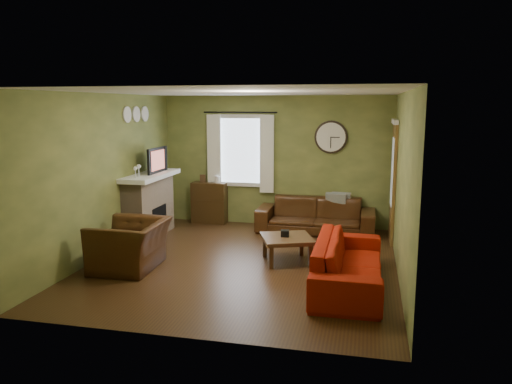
% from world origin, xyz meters
% --- Properties ---
extents(floor, '(4.60, 5.20, 0.00)m').
position_xyz_m(floor, '(0.00, 0.00, 0.00)').
color(floor, '#3A2311').
rests_on(floor, ground).
extents(ceiling, '(4.60, 5.20, 0.00)m').
position_xyz_m(ceiling, '(0.00, 0.00, 2.60)').
color(ceiling, white).
rests_on(ceiling, ground).
extents(wall_left, '(0.00, 5.20, 2.60)m').
position_xyz_m(wall_left, '(-2.30, 0.00, 1.30)').
color(wall_left, olive).
rests_on(wall_left, ground).
extents(wall_right, '(0.00, 5.20, 2.60)m').
position_xyz_m(wall_right, '(2.30, 0.00, 1.30)').
color(wall_right, olive).
rests_on(wall_right, ground).
extents(wall_back, '(4.60, 0.00, 2.60)m').
position_xyz_m(wall_back, '(0.00, 2.60, 1.30)').
color(wall_back, olive).
rests_on(wall_back, ground).
extents(wall_front, '(4.60, 0.00, 2.60)m').
position_xyz_m(wall_front, '(0.00, -2.60, 1.30)').
color(wall_front, olive).
rests_on(wall_front, ground).
extents(fireplace, '(0.40, 1.40, 1.10)m').
position_xyz_m(fireplace, '(-2.10, 1.15, 0.55)').
color(fireplace, tan).
rests_on(fireplace, floor).
extents(firebox, '(0.04, 0.60, 0.55)m').
position_xyz_m(firebox, '(-1.91, 1.15, 0.30)').
color(firebox, black).
rests_on(firebox, fireplace).
extents(mantel, '(0.58, 1.60, 0.08)m').
position_xyz_m(mantel, '(-2.07, 1.15, 1.14)').
color(mantel, white).
rests_on(mantel, fireplace).
extents(tv, '(0.08, 0.60, 0.35)m').
position_xyz_m(tv, '(-2.05, 1.30, 1.35)').
color(tv, black).
rests_on(tv, mantel).
extents(tv_screen, '(0.02, 0.62, 0.36)m').
position_xyz_m(tv_screen, '(-1.97, 1.30, 1.41)').
color(tv_screen, '#994C3F').
rests_on(tv_screen, mantel).
extents(medallion_left, '(0.28, 0.28, 0.03)m').
position_xyz_m(medallion_left, '(-2.28, 0.80, 2.25)').
color(medallion_left, white).
rests_on(medallion_left, wall_left).
extents(medallion_mid, '(0.28, 0.28, 0.03)m').
position_xyz_m(medallion_mid, '(-2.28, 1.15, 2.25)').
color(medallion_mid, white).
rests_on(medallion_mid, wall_left).
extents(medallion_right, '(0.28, 0.28, 0.03)m').
position_xyz_m(medallion_right, '(-2.28, 1.50, 2.25)').
color(medallion_right, white).
rests_on(medallion_right, wall_left).
extents(window_pane, '(1.00, 0.02, 1.30)m').
position_xyz_m(window_pane, '(-0.70, 2.58, 1.50)').
color(window_pane, silver).
rests_on(window_pane, wall_back).
extents(curtain_rod, '(0.03, 0.03, 1.50)m').
position_xyz_m(curtain_rod, '(-0.70, 2.48, 2.27)').
color(curtain_rod, black).
rests_on(curtain_rod, wall_back).
extents(curtain_left, '(0.28, 0.04, 1.55)m').
position_xyz_m(curtain_left, '(-1.25, 2.48, 1.45)').
color(curtain_left, white).
rests_on(curtain_left, wall_back).
extents(curtain_right, '(0.28, 0.04, 1.55)m').
position_xyz_m(curtain_right, '(-0.15, 2.48, 1.45)').
color(curtain_right, white).
rests_on(curtain_right, wall_back).
extents(wall_clock, '(0.64, 0.06, 0.64)m').
position_xyz_m(wall_clock, '(1.10, 2.55, 1.80)').
color(wall_clock, white).
rests_on(wall_clock, wall_back).
extents(door, '(0.05, 0.90, 2.10)m').
position_xyz_m(door, '(2.27, 1.85, 1.05)').
color(door, brown).
rests_on(door, floor).
extents(bookshelf, '(0.71, 0.30, 0.85)m').
position_xyz_m(bookshelf, '(-1.35, 2.43, 0.42)').
color(bookshelf, '#34230E').
rests_on(bookshelf, floor).
extents(book, '(0.29, 0.31, 0.02)m').
position_xyz_m(book, '(-1.35, 2.51, 0.96)').
color(book, '#48311D').
rests_on(book, bookshelf).
extents(sofa_brown, '(2.23, 0.87, 0.65)m').
position_xyz_m(sofa_brown, '(0.88, 2.14, 0.32)').
color(sofa_brown, '#371E0D').
rests_on(sofa_brown, floor).
extents(pillow_left, '(0.39, 0.13, 0.39)m').
position_xyz_m(pillow_left, '(1.24, 2.35, 0.55)').
color(pillow_left, gray).
rests_on(pillow_left, sofa_brown).
extents(pillow_right, '(0.38, 0.16, 0.37)m').
position_xyz_m(pillow_right, '(1.34, 2.46, 0.55)').
color(pillow_right, gray).
rests_on(pillow_right, sofa_brown).
extents(sofa_red, '(0.87, 2.22, 0.65)m').
position_xyz_m(sofa_red, '(1.62, -0.66, 0.32)').
color(sofa_red, maroon).
rests_on(sofa_red, floor).
extents(armchair, '(1.01, 1.14, 0.72)m').
position_xyz_m(armchair, '(-1.58, -0.64, 0.36)').
color(armchair, '#371E0D').
rests_on(armchair, floor).
extents(coffee_table, '(0.97, 0.97, 0.40)m').
position_xyz_m(coffee_table, '(0.64, 0.20, 0.20)').
color(coffee_table, '#48311D').
rests_on(coffee_table, floor).
extents(tissue_box, '(0.15, 0.15, 0.10)m').
position_xyz_m(tissue_box, '(0.60, 0.21, 0.40)').
color(tissue_box, black).
rests_on(tissue_box, coffee_table).
extents(wine_glass_a, '(0.07, 0.07, 0.20)m').
position_xyz_m(wine_glass_a, '(-2.05, 0.56, 1.28)').
color(wine_glass_a, white).
rests_on(wine_glass_a, mantel).
extents(wine_glass_b, '(0.08, 0.08, 0.22)m').
position_xyz_m(wine_glass_b, '(-2.05, 0.69, 1.29)').
color(wine_glass_b, white).
rests_on(wine_glass_b, mantel).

